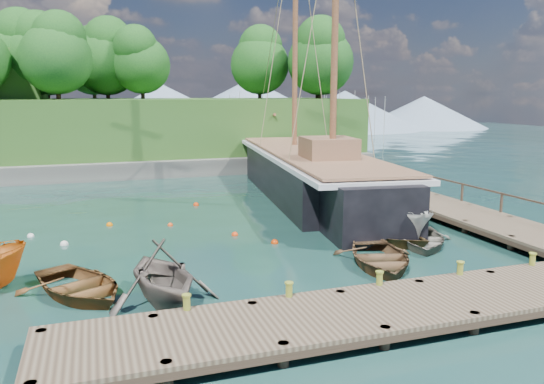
{
  "coord_description": "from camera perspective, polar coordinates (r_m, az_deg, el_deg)",
  "views": [
    {
      "loc": [
        -6.19,
        -18.86,
        6.45
      ],
      "look_at": [
        1.5,
        3.82,
        2.0
      ],
      "focal_mm": 35.0,
      "sensor_mm": 36.0,
      "label": 1
    }
  ],
  "objects": [
    {
      "name": "mooring_buoy_6",
      "position": [
        26.72,
        -24.52,
        -4.41
      ],
      "size": [
        0.32,
        0.32,
        0.32
      ],
      "primitive_type": "sphere",
      "color": "silver",
      "rests_on": "ground"
    },
    {
      "name": "rowboat_0",
      "position": [
        18.63,
        -19.96,
        -10.4
      ],
      "size": [
        4.72,
        5.26,
        0.9
      ],
      "primitive_type": "imported",
      "rotation": [
        0.0,
        0.0,
        0.47
      ],
      "color": "brown",
      "rests_on": "ground"
    },
    {
      "name": "rowboat_4",
      "position": [
        24.04,
        11.74,
        -5.27
      ],
      "size": [
        4.93,
        5.44,
        0.92
      ],
      "primitive_type": "imported",
      "rotation": [
        0.0,
        0.0,
        0.5
      ],
      "color": "brown",
      "rests_on": "ground"
    },
    {
      "name": "ground",
      "position": [
        20.87,
        -0.53,
        -7.48
      ],
      "size": [
        160.0,
        160.0,
        0.0
      ],
      "primitive_type": "plane",
      "color": "#143126",
      "rests_on": "ground"
    },
    {
      "name": "bollard_3",
      "position": [
        18.87,
        19.43,
        -10.09
      ],
      "size": [
        0.26,
        0.26,
        0.45
      ],
      "primitive_type": "cylinder",
      "color": "olive",
      "rests_on": "ground"
    },
    {
      "name": "mooring_buoy_2",
      "position": [
        24.64,
        -4.02,
        -4.68
      ],
      "size": [
        0.31,
        0.31,
        0.31
      ],
      "primitive_type": "sphere",
      "color": "#EB380C",
      "rests_on": "ground"
    },
    {
      "name": "mooring_buoy_5",
      "position": [
        31.38,
        -8.17,
        -1.44
      ],
      "size": [
        0.34,
        0.34,
        0.34
      ],
      "primitive_type": "sphere",
      "color": "red",
      "rests_on": "ground"
    },
    {
      "name": "cabin_boat_white",
      "position": [
        25.26,
        14.08,
        -4.59
      ],
      "size": [
        2.8,
        4.89,
        1.78
      ],
      "primitive_type": "imported",
      "rotation": [
        0.0,
        0.0,
        -0.25
      ],
      "color": "silver",
      "rests_on": "ground"
    },
    {
      "name": "mooring_buoy_1",
      "position": [
        26.81,
        -10.88,
        -3.59
      ],
      "size": [
        0.27,
        0.27,
        0.27
      ],
      "primitive_type": "sphere",
      "color": "#E94714",
      "rests_on": "ground"
    },
    {
      "name": "bollard_2",
      "position": [
        17.26,
        11.39,
        -11.63
      ],
      "size": [
        0.26,
        0.26,
        0.45
      ],
      "primitive_type": "cylinder",
      "color": "olive",
      "rests_on": "ground"
    },
    {
      "name": "rowboat_2",
      "position": [
        20.74,
        11.47,
        -7.81
      ],
      "size": [
        4.31,
        5.14,
        0.91
      ],
      "primitive_type": "imported",
      "rotation": [
        0.0,
        0.0,
        -0.3
      ],
      "color": "brown",
      "rests_on": "ground"
    },
    {
      "name": "mooring_buoy_3",
      "position": [
        29.72,
        1.57,
        -2.01
      ],
      "size": [
        0.34,
        0.34,
        0.34
      ],
      "primitive_type": "sphere",
      "color": "silver",
      "rests_on": "ground"
    },
    {
      "name": "rowboat_1",
      "position": [
        17.35,
        -11.62,
        -11.53
      ],
      "size": [
        4.19,
        4.62,
        2.12
      ],
      "primitive_type": "imported",
      "rotation": [
        0.0,
        0.0,
        0.2
      ],
      "color": "#675C53",
      "rests_on": "ground"
    },
    {
      "name": "mooring_buoy_0",
      "position": [
        24.74,
        -21.44,
        -5.33
      ],
      "size": [
        0.35,
        0.35,
        0.35
      ],
      "primitive_type": "sphere",
      "color": "silver",
      "rests_on": "ground"
    },
    {
      "name": "headland",
      "position": [
        50.67,
        -26.62,
        8.4
      ],
      "size": [
        51.0,
        19.31,
        12.9
      ],
      "color": "#474744",
      "rests_on": "ground"
    },
    {
      "name": "dock_east",
      "position": [
        31.9,
        15.36,
        -0.72
      ],
      "size": [
        3.2,
        24.0,
        1.1
      ],
      "color": "#49392B",
      "rests_on": "ground"
    },
    {
      "name": "rowboat_3",
      "position": [
        23.86,
        15.78,
        -5.57
      ],
      "size": [
        4.37,
        4.81,
        0.82
      ],
      "primitive_type": "imported",
      "rotation": [
        0.0,
        0.0,
        -0.51
      ],
      "color": "#625D52",
      "rests_on": "ground"
    },
    {
      "name": "dock_near",
      "position": [
        16.0,
        14.0,
        -11.89
      ],
      "size": [
        20.0,
        3.2,
        1.1
      ],
      "color": "#49392B",
      "rests_on": "ground"
    },
    {
      "name": "mooring_buoy_4",
      "position": [
        27.57,
        -17.07,
        -3.48
      ],
      "size": [
        0.32,
        0.32,
        0.32
      ],
      "primitive_type": "sphere",
      "color": "orange",
      "rests_on": "ground"
    },
    {
      "name": "bollard_1",
      "position": [
        16.06,
        1.82,
        -13.16
      ],
      "size": [
        0.26,
        0.26,
        0.45
      ],
      "primitive_type": "cylinder",
      "color": "olive",
      "rests_on": "ground"
    },
    {
      "name": "bollard_4",
      "position": [
        20.79,
        26.03,
        -8.66
      ],
      "size": [
        0.26,
        0.26,
        0.45
      ],
      "primitive_type": "cylinder",
      "color": "olive",
      "rests_on": "ground"
    },
    {
      "name": "bollard_0",
      "position": [
        15.35,
        -9.07,
        -14.46
      ],
      "size": [
        0.26,
        0.26,
        0.45
      ],
      "primitive_type": "cylinder",
      "color": "olive",
      "rests_on": "ground"
    },
    {
      "name": "mooring_buoy_7",
      "position": [
        23.31,
        0.29,
        -5.54
      ],
      "size": [
        0.33,
        0.33,
        0.33
      ],
      "primitive_type": "sphere",
      "color": "red",
      "rests_on": "ground"
    },
    {
      "name": "schooner",
      "position": [
        33.56,
        4.18,
        1.57
      ],
      "size": [
        8.28,
        29.83,
        22.3
      ],
      "rotation": [
        0.0,
        0.0,
        -0.13
      ],
      "color": "black",
      "rests_on": "ground"
    },
    {
      "name": "distant_ridge",
      "position": [
        89.5,
        -12.14,
        8.95
      ],
      "size": [
        117.0,
        40.0,
        10.0
      ],
      "color": "#728CA5",
      "rests_on": "ground"
    }
  ]
}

